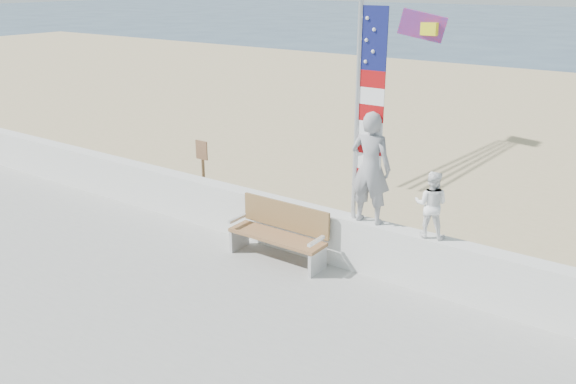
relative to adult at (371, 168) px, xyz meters
The scene contains 9 objects.
ground 3.30m from the adult, 130.09° to the right, with size 220.00×220.00×0.00m, color #304961.
sand 7.46m from the adult, 103.52° to the left, with size 90.00×40.00×0.08m, color tan.
seawall 2.17m from the adult, behind, with size 30.00×0.35×0.90m, color silver.
adult is the anchor object (origin of this frame).
child 1.13m from the adult, ahead, with size 0.52×0.40×1.06m, color white.
bench 2.03m from the adult, 162.92° to the right, with size 1.80×0.57×1.00m.
flag 1.00m from the adult, behind, with size 0.50×0.08×3.50m.
parafoil_kite 3.13m from the adult, 96.56° to the left, with size 0.91×0.55×0.61m.
sign 4.86m from the adult, 167.79° to the left, with size 0.32×0.07×1.46m.
Camera 1 is at (5.99, -6.39, 4.91)m, focal length 38.00 mm.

